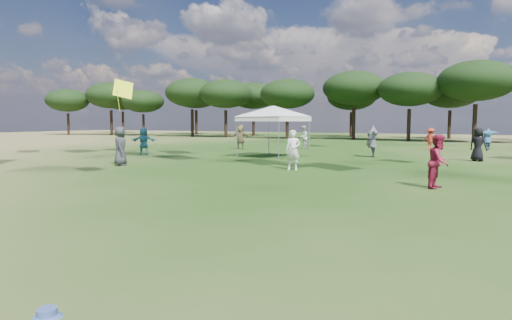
# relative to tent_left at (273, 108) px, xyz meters

# --- Properties ---
(tree_line) EXTENTS (108.78, 17.63, 7.77)m
(tree_line) POSITION_rel_tent_left_xyz_m (9.29, 26.15, 2.69)
(tree_line) COLOR black
(tree_line) RESTS_ON ground
(tent_left) EXTENTS (5.99, 5.99, 3.16)m
(tent_left) POSITION_rel_tent_left_xyz_m (0.00, 0.00, 0.00)
(tent_left) COLOR gray
(tent_left) RESTS_ON ground
(festival_crowd) EXTENTS (30.50, 21.64, 1.85)m
(festival_crowd) POSITION_rel_tent_left_xyz_m (5.55, 1.94, -1.88)
(festival_crowd) COLOR #947E51
(festival_crowd) RESTS_ON ground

